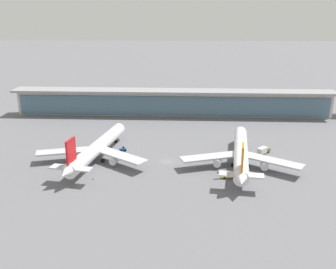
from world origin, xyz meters
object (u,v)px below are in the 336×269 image
airliner_centre_stand (241,153)px  safety_cone_alpha (93,179)px  service_truck_mid_apron_yellow (228,176)px  service_truck_near_nose_olive (263,150)px  service_truck_under_wing_blue (123,149)px  airliner_left_stand (97,148)px

airliner_centre_stand → safety_cone_alpha: (-55.86, -15.98, -4.88)m
service_truck_mid_apron_yellow → safety_cone_alpha: 49.69m
service_truck_near_nose_olive → safety_cone_alpha: service_truck_near_nose_olive is taller
service_truck_near_nose_olive → safety_cone_alpha: 73.41m
service_truck_under_wing_blue → service_truck_mid_apron_yellow: (43.19, -26.43, -0.07)m
airliner_left_stand → airliner_centre_stand: bearing=-2.9°
airliner_left_stand → service_truck_near_nose_olive: airliner_left_stand is taller
airliner_centre_stand → service_truck_under_wing_blue: bearing=164.3°
airliner_centre_stand → service_truck_under_wing_blue: airliner_centre_stand is taller
airliner_centre_stand → airliner_left_stand: bearing=177.1°
airliner_left_stand → service_truck_near_nose_olive: bearing=8.5°
service_truck_mid_apron_yellow → airliner_centre_stand: bearing=63.3°
airliner_centre_stand → service_truck_under_wing_blue: 51.58m
airliner_left_stand → airliner_centre_stand: same height
service_truck_near_nose_olive → service_truck_mid_apron_yellow: service_truck_near_nose_olive is taller
service_truck_near_nose_olive → airliner_centre_stand: bearing=-130.7°
airliner_left_stand → service_truck_mid_apron_yellow: size_ratio=8.90×
airliner_left_stand → service_truck_mid_apron_yellow: bearing=-16.5°
service_truck_mid_apron_yellow → safety_cone_alpha: (-49.57, -3.47, -0.49)m
service_truck_mid_apron_yellow → airliner_left_stand: bearing=163.5°
service_truck_under_wing_blue → service_truck_mid_apron_yellow: size_ratio=0.47×
service_truck_under_wing_blue → service_truck_mid_apron_yellow: service_truck_mid_apron_yellow is taller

